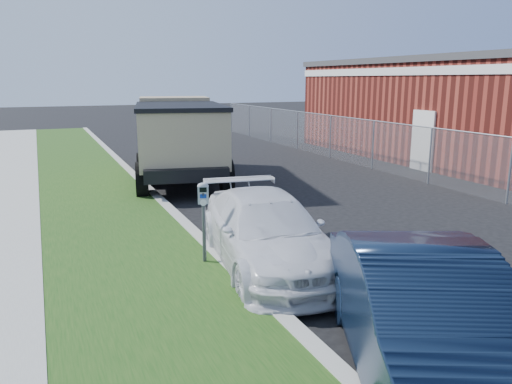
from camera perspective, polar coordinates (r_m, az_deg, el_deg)
name	(u,v)px	position (r m, az deg, el deg)	size (l,w,h in m)	color
ground	(338,243)	(10.46, 9.31, -5.79)	(120.00, 120.00, 0.00)	black
streetside	(43,246)	(10.79, -23.13, -5.71)	(6.12, 50.00, 0.15)	gray
chainlink_fence	(374,135)	(19.22, 13.29, 6.33)	(0.06, 30.06, 30.00)	slate
brick_building	(474,107)	(23.90, 23.69, 8.88)	(9.20, 14.20, 4.17)	maroon
parking_meter	(203,205)	(8.70, -6.03, -1.48)	(0.23, 0.18, 1.43)	#3F4247
white_wagon	(266,232)	(8.91, 1.10, -4.54)	(1.81, 4.44, 1.29)	white
navy_sedan	(427,320)	(5.91, 18.96, -13.65)	(1.56, 4.47, 1.47)	black
dump_truck	(178,134)	(16.98, -8.89, 6.52)	(3.84, 7.16, 2.66)	black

